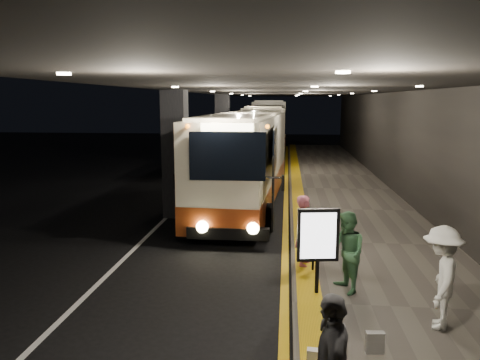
{
  "coord_description": "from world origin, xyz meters",
  "views": [
    {
      "loc": [
        2.34,
        -11.84,
        4.05
      ],
      "look_at": [
        0.97,
        1.84,
        1.7
      ],
      "focal_mm": 35.0,
      "sensor_mm": 36.0,
      "label": 1
    }
  ],
  "objects_px": {
    "passenger_waiting_white": "(441,277)",
    "bag_polka": "(375,342)",
    "coach_third": "(271,125)",
    "passenger_waiting_green": "(347,253)",
    "passenger_boarding": "(305,231)",
    "info_sign": "(318,237)",
    "coach_second": "(267,136)",
    "bag_plain": "(314,358)",
    "stanchion_post": "(313,249)",
    "coach_main": "(246,164)"
  },
  "relations": [
    {
      "from": "coach_main",
      "to": "coach_second",
      "type": "bearing_deg",
      "value": 92.28
    },
    {
      "from": "bag_polka",
      "to": "passenger_waiting_green",
      "type": "bearing_deg",
      "value": 94.04
    },
    {
      "from": "passenger_waiting_white",
      "to": "info_sign",
      "type": "distance_m",
      "value": 2.38
    },
    {
      "from": "coach_main",
      "to": "passenger_waiting_green",
      "type": "height_order",
      "value": "coach_main"
    },
    {
      "from": "passenger_waiting_green",
      "to": "bag_plain",
      "type": "relative_size",
      "value": 6.22
    },
    {
      "from": "coach_second",
      "to": "passenger_waiting_white",
      "type": "distance_m",
      "value": 23.62
    },
    {
      "from": "coach_third",
      "to": "passenger_waiting_white",
      "type": "xyz_separation_m",
      "value": [
        4.15,
        -34.14,
        -0.84
      ]
    },
    {
      "from": "passenger_waiting_white",
      "to": "info_sign",
      "type": "xyz_separation_m",
      "value": [
        -2.02,
        1.23,
        0.3
      ]
    },
    {
      "from": "coach_third",
      "to": "passenger_boarding",
      "type": "xyz_separation_m",
      "value": [
        1.93,
        -31.24,
        -0.89
      ]
    },
    {
      "from": "passenger_boarding",
      "to": "bag_polka",
      "type": "xyz_separation_m",
      "value": [
        0.96,
        -3.89,
        -0.68
      ]
    },
    {
      "from": "coach_third",
      "to": "passenger_waiting_green",
      "type": "distance_m",
      "value": 32.9
    },
    {
      "from": "bag_plain",
      "to": "stanchion_post",
      "type": "height_order",
      "value": "stanchion_post"
    },
    {
      "from": "coach_third",
      "to": "passenger_waiting_green",
      "type": "relative_size",
      "value": 7.45
    },
    {
      "from": "coach_third",
      "to": "stanchion_post",
      "type": "height_order",
      "value": "coach_third"
    },
    {
      "from": "passenger_boarding",
      "to": "coach_main",
      "type": "bearing_deg",
      "value": 24.44
    },
    {
      "from": "bag_polka",
      "to": "bag_plain",
      "type": "xyz_separation_m",
      "value": [
        -0.96,
        -0.48,
        -0.04
      ]
    },
    {
      "from": "coach_second",
      "to": "bag_plain",
      "type": "xyz_separation_m",
      "value": [
        1.81,
        -24.74,
        -1.45
      ]
    },
    {
      "from": "info_sign",
      "to": "bag_plain",
      "type": "bearing_deg",
      "value": -103.28
    },
    {
      "from": "coach_main",
      "to": "passenger_waiting_green",
      "type": "relative_size",
      "value": 6.68
    },
    {
      "from": "coach_second",
      "to": "passenger_waiting_white",
      "type": "relative_size",
      "value": 6.37
    },
    {
      "from": "bag_plain",
      "to": "info_sign",
      "type": "height_order",
      "value": "info_sign"
    },
    {
      "from": "passenger_waiting_white",
      "to": "bag_plain",
      "type": "xyz_separation_m",
      "value": [
        -2.22,
        -1.48,
        -0.77
      ]
    },
    {
      "from": "bag_plain",
      "to": "stanchion_post",
      "type": "bearing_deg",
      "value": 87.29
    },
    {
      "from": "coach_second",
      "to": "passenger_waiting_green",
      "type": "xyz_separation_m",
      "value": [
        2.6,
        -21.9,
        -0.74
      ]
    },
    {
      "from": "coach_third",
      "to": "passenger_boarding",
      "type": "height_order",
      "value": "coach_third"
    },
    {
      "from": "coach_second",
      "to": "bag_polka",
      "type": "distance_m",
      "value": 24.45
    },
    {
      "from": "coach_third",
      "to": "bag_plain",
      "type": "xyz_separation_m",
      "value": [
        1.93,
        -35.62,
        -1.6
      ]
    },
    {
      "from": "coach_main",
      "to": "passenger_waiting_white",
      "type": "xyz_separation_m",
      "value": [
        4.22,
        -9.6,
        -0.62
      ]
    },
    {
      "from": "passenger_waiting_green",
      "to": "info_sign",
      "type": "height_order",
      "value": "info_sign"
    },
    {
      "from": "passenger_waiting_white",
      "to": "stanchion_post",
      "type": "relative_size",
      "value": 1.73
    },
    {
      "from": "coach_main",
      "to": "passenger_waiting_green",
      "type": "bearing_deg",
      "value": -68.17
    },
    {
      "from": "coach_second",
      "to": "passenger_boarding",
      "type": "relative_size",
      "value": 6.76
    },
    {
      "from": "coach_third",
      "to": "bag_plain",
      "type": "height_order",
      "value": "coach_third"
    },
    {
      "from": "passenger_boarding",
      "to": "info_sign",
      "type": "distance_m",
      "value": 1.72
    },
    {
      "from": "passenger_waiting_white",
      "to": "bag_plain",
      "type": "height_order",
      "value": "passenger_waiting_white"
    },
    {
      "from": "coach_main",
      "to": "bag_plain",
      "type": "bearing_deg",
      "value": -76.67
    },
    {
      "from": "coach_main",
      "to": "info_sign",
      "type": "xyz_separation_m",
      "value": [
        2.2,
        -8.38,
        -0.32
      ]
    },
    {
      "from": "passenger_waiting_white",
      "to": "bag_polka",
      "type": "xyz_separation_m",
      "value": [
        -1.26,
        -1.0,
        -0.73
      ]
    },
    {
      "from": "coach_second",
      "to": "info_sign",
      "type": "xyz_separation_m",
      "value": [
        2.01,
        -22.03,
        -0.39
      ]
    },
    {
      "from": "bag_polka",
      "to": "coach_third",
      "type": "bearing_deg",
      "value": 94.71
    },
    {
      "from": "passenger_waiting_green",
      "to": "stanchion_post",
      "type": "height_order",
      "value": "passenger_waiting_green"
    },
    {
      "from": "passenger_boarding",
      "to": "bag_plain",
      "type": "xyz_separation_m",
      "value": [
        0.0,
        -4.37,
        -0.71
      ]
    },
    {
      "from": "passenger_waiting_white",
      "to": "info_sign",
      "type": "bearing_deg",
      "value": -102.48
    },
    {
      "from": "passenger_waiting_green",
      "to": "stanchion_post",
      "type": "distance_m",
      "value": 1.37
    },
    {
      "from": "passenger_waiting_green",
      "to": "bag_plain",
      "type": "height_order",
      "value": "passenger_waiting_green"
    },
    {
      "from": "coach_main",
      "to": "info_sign",
      "type": "relative_size",
      "value": 6.33
    },
    {
      "from": "passenger_boarding",
      "to": "bag_polka",
      "type": "bearing_deg",
      "value": -158.28
    },
    {
      "from": "coach_second",
      "to": "stanchion_post",
      "type": "height_order",
      "value": "coach_second"
    },
    {
      "from": "coach_second",
      "to": "passenger_waiting_white",
      "type": "height_order",
      "value": "coach_second"
    },
    {
      "from": "coach_main",
      "to": "coach_second",
      "type": "xyz_separation_m",
      "value": [
        0.19,
        13.66,
        0.07
      ]
    }
  ]
}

